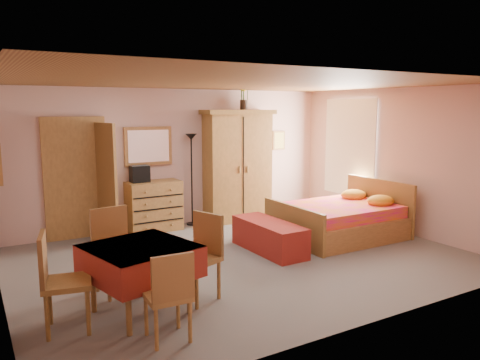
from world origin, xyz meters
TOP-DOWN VIEW (x-y plane):
  - floor at (0.00, 0.00)m, footprint 6.50×6.50m
  - ceiling at (0.00, 0.00)m, footprint 6.50×6.50m
  - wall_back at (0.00, 2.50)m, footprint 6.50×0.10m
  - wall_front at (0.00, -2.50)m, footprint 6.50×0.10m
  - wall_right at (3.25, 0.00)m, footprint 0.10×5.00m
  - doorway at (-1.90, 2.47)m, footprint 1.06×0.12m
  - window at (3.21, 1.20)m, footprint 0.08×1.40m
  - picture_back at (2.35, 2.47)m, footprint 0.30×0.04m
  - chest_of_drawers at (-0.58, 2.25)m, footprint 0.98×0.49m
  - wall_mirror at (-0.58, 2.46)m, footprint 0.90×0.05m
  - stereo at (-0.82, 2.30)m, footprint 0.33×0.24m
  - floor_lamp at (0.21, 2.31)m, footprint 0.27×0.27m
  - wardrobe at (1.14, 2.20)m, footprint 1.46×0.84m
  - sunflower_vase at (1.35, 2.27)m, footprint 0.22×0.22m
  - bed at (2.03, 0.20)m, footprint 2.07×1.64m
  - bench at (0.53, 0.13)m, footprint 0.54×1.42m
  - dining_table at (-1.94, -1.02)m, footprint 1.25×1.25m
  - chair_south at (-1.92, -1.73)m, footprint 0.43×0.43m
  - chair_north at (-2.00, -0.33)m, footprint 0.52×0.52m
  - chair_west at (-2.71, -1.04)m, footprint 0.55×0.55m
  - chair_east at (-1.27, -1.01)m, footprint 0.59×0.59m

SIDE VIEW (x-z plane):
  - floor at x=0.00m, z-range 0.00..0.00m
  - bench at x=0.53m, z-range 0.00..0.47m
  - dining_table at x=-1.94m, z-range 0.00..0.76m
  - chair_south at x=-1.92m, z-range 0.00..0.91m
  - chest_of_drawers at x=-0.58m, z-range 0.00..0.92m
  - bed at x=2.03m, z-range 0.00..0.95m
  - chair_east at x=-1.27m, z-range 0.00..1.01m
  - chair_west at x=-2.71m, z-range 0.00..1.02m
  - chair_north at x=-2.00m, z-range 0.00..1.03m
  - floor_lamp at x=0.21m, z-range 0.00..1.76m
  - doorway at x=-1.90m, z-range -0.05..2.10m
  - stereo at x=-0.82m, z-range 0.92..1.22m
  - wardrobe at x=1.14m, z-range 0.00..2.21m
  - wall_back at x=0.00m, z-range 0.00..2.60m
  - wall_front at x=0.00m, z-range 0.00..2.60m
  - wall_right at x=3.25m, z-range 0.00..2.60m
  - window at x=3.21m, z-range 0.48..2.42m
  - picture_back at x=2.35m, z-range 1.35..1.75m
  - wall_mirror at x=-0.58m, z-range 1.19..1.91m
  - sunflower_vase at x=1.35m, z-range 2.21..2.74m
  - ceiling at x=0.00m, z-range 2.60..2.60m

